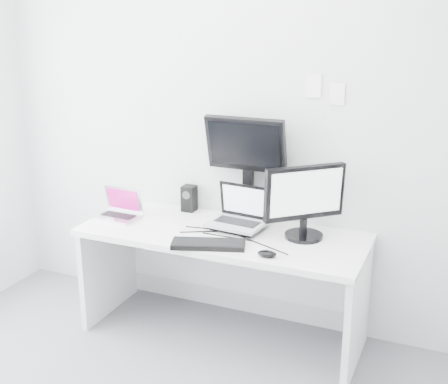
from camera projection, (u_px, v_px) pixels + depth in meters
The scene contains 11 objects.
back_wall at pixel (244, 124), 3.82m from camera, with size 3.60×3.60×0.00m, color silver.
desk at pixel (222, 285), 3.81m from camera, with size 1.80×0.70×0.73m, color white.
macbook at pixel (117, 203), 3.90m from camera, with size 0.28×0.21×0.21m, color #B5B5BA.
speaker at pixel (189, 198), 4.06m from camera, with size 0.09×0.09×0.18m, color black.
dell_laptop at pixel (236, 208), 3.69m from camera, with size 0.34×0.27×0.28m, color #A7A9AD.
rear_monitor at pixel (247, 167), 3.81m from camera, with size 0.52×0.19×0.71m, color black.
samsung_monitor at pixel (305, 201), 3.54m from camera, with size 0.51×0.23×0.47m, color black.
keyboard at pixel (208, 244), 3.46m from camera, with size 0.43×0.15×0.03m, color black.
mouse at pixel (267, 254), 3.32m from camera, with size 0.11×0.07×0.04m, color black.
wall_note_0 at pixel (313, 86), 3.56m from camera, with size 0.10×0.00×0.14m, color white.
wall_note_1 at pixel (337, 94), 3.52m from camera, with size 0.09×0.00×0.13m, color white.
Camera 1 is at (1.37, -1.92, 2.07)m, focal length 47.35 mm.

